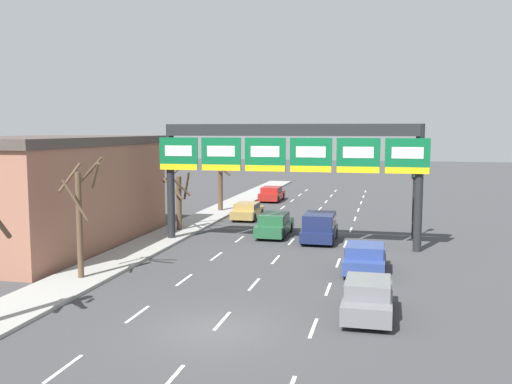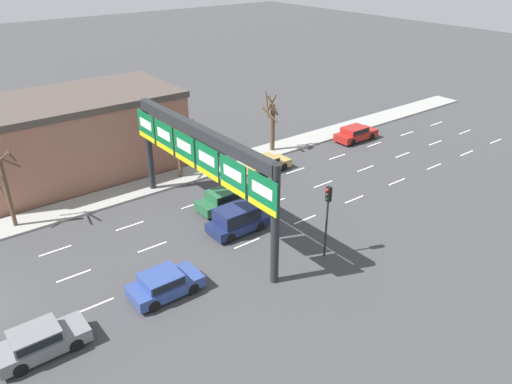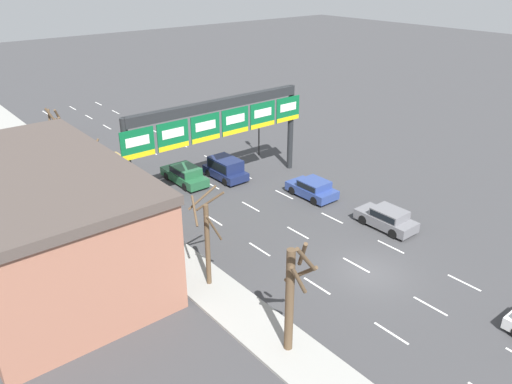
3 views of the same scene
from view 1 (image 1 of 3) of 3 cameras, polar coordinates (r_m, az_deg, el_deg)
name	(u,v)px [view 1 (image 1 of 3)]	position (r m, az deg, el deg)	size (l,w,h in m)	color
ground_plane	(214,330)	(20.21, -4.21, -13.64)	(220.00, 220.00, 0.00)	#3D3D3F
sidewalk_left	(10,312)	(23.72, -23.36, -10.92)	(2.80, 110.00, 0.15)	#999993
lane_dashes	(284,250)	(32.87, 2.83, -5.80)	(6.72, 67.00, 0.01)	white
sign_gantry	(289,150)	(33.43, 3.28, 4.19)	(15.89, 0.70, 7.20)	#232628
building_near	(44,191)	(36.22, -20.42, 0.11)	(9.09, 16.13, 6.45)	#9E6651
car_blue	(365,257)	(28.19, 10.83, -6.41)	(1.98, 3.93, 1.39)	navy
car_red	(272,193)	(54.94, 1.59, -0.13)	(1.87, 4.41, 1.39)	maroon
car_green	(274,224)	(37.06, 1.85, -3.18)	(1.82, 4.71, 1.49)	#235B38
car_grey	(368,296)	(21.76, 11.12, -10.18)	(1.80, 4.13, 1.43)	slate
car_gold	(247,210)	(43.81, -0.87, -1.84)	(1.80, 4.07, 1.29)	#A88947
suv_navy	(320,226)	(35.27, 6.37, -3.40)	(1.97, 3.95, 1.76)	#19234C
traffic_light_near_gantry	(414,186)	(37.23, 15.50, 0.60)	(0.30, 0.35, 4.68)	black
tree_bare_closest	(80,215)	(26.99, -17.16, -2.17)	(2.00, 1.86, 5.52)	brown
tree_bare_third	(220,178)	(47.44, -3.62, 1.41)	(1.87, 1.71, 5.38)	brown
tree_bare_furthest	(179,197)	(38.57, -7.69, -0.45)	(2.27, 2.28, 4.69)	brown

